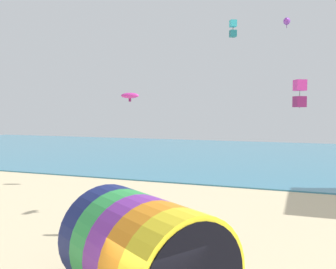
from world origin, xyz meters
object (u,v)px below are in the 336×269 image
(kite_magenta_parafoil, at_px, (130,96))
(kite_cyan_box, at_px, (233,29))
(kite_magenta_box, at_px, (300,93))
(kite_purple_parafoil, at_px, (287,21))
(giant_inflatable_tube, at_px, (144,255))
(bystander_mid_beach, at_px, (92,217))

(kite_magenta_parafoil, bearing_deg, kite_cyan_box, -43.03)
(kite_magenta_box, bearing_deg, kite_purple_parafoil, -106.70)
(kite_magenta_box, bearing_deg, kite_cyan_box, -112.79)
(giant_inflatable_tube, height_order, kite_purple_parafoil, kite_purple_parafoil)
(kite_purple_parafoil, bearing_deg, bystander_mid_beach, -139.74)
(kite_purple_parafoil, xyz_separation_m, kite_cyan_box, (-2.06, -4.25, -1.08))
(kite_magenta_box, relative_size, bystander_mid_beach, 1.04)
(giant_inflatable_tube, bearing_deg, bystander_mid_beach, 133.27)
(kite_purple_parafoil, relative_size, bystander_mid_beach, 0.62)
(giant_inflatable_tube, distance_m, kite_purple_parafoil, 14.89)
(kite_magenta_parafoil, bearing_deg, kite_magenta_box, -9.49)
(kite_cyan_box, distance_m, kite_magenta_box, 7.59)
(bystander_mid_beach, bearing_deg, giant_inflatable_tube, -46.73)
(giant_inflatable_tube, bearing_deg, kite_magenta_box, 74.77)
(kite_magenta_box, distance_m, bystander_mid_beach, 13.67)
(kite_cyan_box, xyz_separation_m, bystander_mid_beach, (-5.79, -2.41, -8.36))
(giant_inflatable_tube, relative_size, kite_magenta_parafoil, 3.86)
(giant_inflatable_tube, height_order, bystander_mid_beach, giant_inflatable_tube)
(giant_inflatable_tube, height_order, kite_magenta_parafoil, kite_magenta_parafoil)
(giant_inflatable_tube, relative_size, kite_magenta_box, 3.25)
(giant_inflatable_tube, bearing_deg, kite_purple_parafoil, 75.07)
(kite_purple_parafoil, xyz_separation_m, kite_magenta_box, (0.70, 2.32, -3.69))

